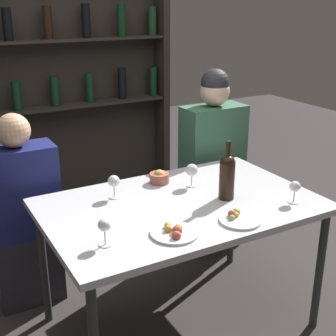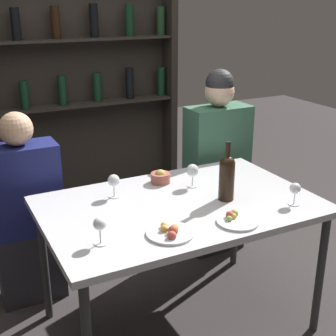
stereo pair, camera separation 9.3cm
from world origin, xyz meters
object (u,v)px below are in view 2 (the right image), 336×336
object	(u,v)px
snack_bowl	(160,177)
seated_person_left	(26,216)
wine_glass_1	(295,190)
wine_glass_2	(193,171)
wine_glass_0	(114,181)
wine_glass_3	(100,225)
food_plate_0	(236,220)
food_plate_1	(170,232)
wine_bottle	(227,176)
seated_person_right	(217,167)

from	to	relation	value
snack_bowl	seated_person_left	world-z (taller)	seated_person_left
wine_glass_1	wine_glass_2	size ratio (longest dim) A/B	0.89
wine_glass_0	wine_glass_3	bearing A→B (deg)	-117.52
wine_glass_1	food_plate_0	bearing A→B (deg)	-175.42
seated_person_left	wine_glass_1	bearing A→B (deg)	-37.92
wine_glass_0	snack_bowl	world-z (taller)	wine_glass_0
wine_glass_0	food_plate_0	xyz separation A→B (m)	(0.41, -0.55, -0.08)
wine_glass_0	wine_glass_1	size ratio (longest dim) A/B	1.07
wine_glass_2	food_plate_1	size ratio (longest dim) A/B	0.60
wine_glass_3	seated_person_left	bearing A→B (deg)	101.08
wine_bottle	wine_glass_2	distance (m)	0.25
seated_person_right	wine_glass_2	bearing A→B (deg)	-134.73
wine_glass_0	seated_person_right	xyz separation A→B (m)	(0.93, 0.42, -0.21)
wine_glass_2	snack_bowl	bearing A→B (deg)	135.00
food_plate_0	seated_person_right	world-z (taller)	seated_person_right
wine_glass_2	seated_person_right	size ratio (longest dim) A/B	0.10
seated_person_right	seated_person_left	bearing A→B (deg)	-180.00
wine_bottle	snack_bowl	xyz separation A→B (m)	(-0.20, 0.37, -0.10)
wine_bottle	food_plate_1	bearing A→B (deg)	-153.93
wine_glass_3	seated_person_left	size ratio (longest dim) A/B	0.11
wine_glass_2	seated_person_left	size ratio (longest dim) A/B	0.11
wine_glass_0	seated_person_left	bearing A→B (deg)	134.12
wine_glass_1	food_plate_0	world-z (taller)	wine_glass_1
wine_glass_0	wine_glass_3	xyz separation A→B (m)	(-0.24, -0.45, -0.00)
wine_glass_2	snack_bowl	xyz separation A→B (m)	(-0.13, 0.13, -0.06)
wine_glass_1	food_plate_1	distance (m)	0.73
wine_glass_0	snack_bowl	xyz separation A→B (m)	(0.31, 0.07, -0.06)
wine_glass_1	seated_person_right	bearing A→B (deg)	81.99
food_plate_1	seated_person_left	distance (m)	1.08
food_plate_0	seated_person_left	size ratio (longest dim) A/B	0.17
wine_glass_3	seated_person_right	xyz separation A→B (m)	(1.16, 0.87, -0.21)
snack_bowl	seated_person_left	bearing A→B (deg)	154.20
wine_glass_3	food_plate_1	xyz separation A→B (m)	(0.31, -0.06, -0.08)
food_plate_1	seated_person_left	size ratio (longest dim) A/B	0.19
wine_glass_2	wine_glass_3	xyz separation A→B (m)	(-0.68, -0.39, -0.00)
snack_bowl	wine_bottle	bearing A→B (deg)	-61.27
snack_bowl	wine_glass_3	bearing A→B (deg)	-136.25
wine_bottle	wine_glass_2	size ratio (longest dim) A/B	2.41
wine_glass_1	seated_person_left	distance (m)	1.55
seated_person_right	wine_glass_0	bearing A→B (deg)	-155.60
seated_person_left	seated_person_right	bearing A→B (deg)	0.00
wine_glass_1	seated_person_left	size ratio (longest dim) A/B	0.10
wine_glass_0	food_plate_0	size ratio (longest dim) A/B	0.63
wine_bottle	food_plate_0	size ratio (longest dim) A/B	1.58
wine_glass_3	food_plate_0	bearing A→B (deg)	-8.19
food_plate_1	wine_glass_0	bearing A→B (deg)	97.94
food_plate_1	wine_glass_1	bearing A→B (deg)	0.14
wine_bottle	snack_bowl	size ratio (longest dim) A/B	2.81
wine_glass_1	snack_bowl	xyz separation A→B (m)	(-0.48, 0.59, -0.05)
wine_bottle	wine_glass_3	xyz separation A→B (m)	(-0.75, -0.15, -0.05)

